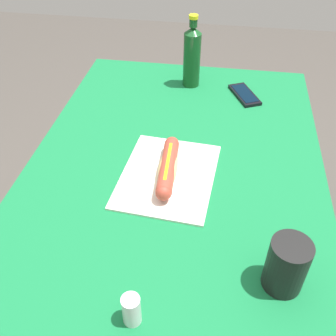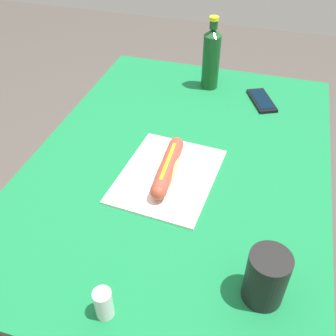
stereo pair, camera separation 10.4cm
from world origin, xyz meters
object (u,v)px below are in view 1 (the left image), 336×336
Objects in this scene: hot_dog at (168,167)px; soda_bottle at (192,56)px; drinking_cup at (286,265)px; salt_shaker at (132,310)px; cell_phone at (245,95)px.

soda_bottle is (0.51, -0.00, 0.08)m from hot_dog.
soda_bottle reaches higher than drinking_cup.
salt_shaker is (-0.13, 0.29, -0.03)m from drinking_cup.
salt_shaker is at bearing 166.93° from cell_phone.
soda_bottle is (0.05, 0.20, 0.11)m from cell_phone.
soda_bottle is 0.85m from drinking_cup.
soda_bottle reaches higher than cell_phone.
soda_bottle is 2.04× the size of drinking_cup.
hot_dog reaches higher than cell_phone.
soda_bottle is at bearing -0.40° from hot_dog.
hot_dog is at bearing 44.40° from drinking_cup.
salt_shaker is at bearing 179.60° from soda_bottle.
salt_shaker is (-0.88, 0.20, 0.03)m from cell_phone.
soda_bottle reaches higher than salt_shaker.
hot_dog is at bearing 179.60° from soda_bottle.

